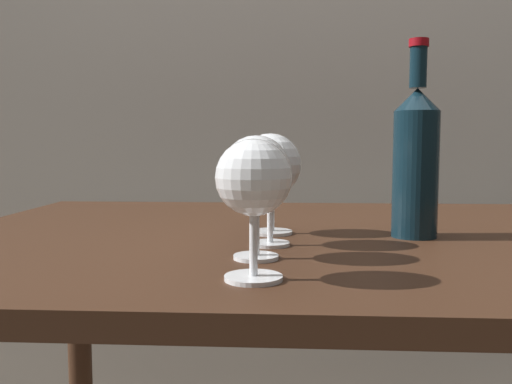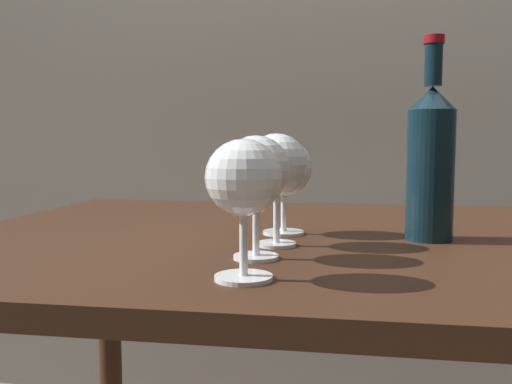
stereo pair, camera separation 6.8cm
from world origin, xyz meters
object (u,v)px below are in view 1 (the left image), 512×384
(wine_glass_port, at_px, (256,173))
(wine_glass_pinot, at_px, (270,167))
(wine_glass_rose, at_px, (272,170))
(wine_glass_chardonnay, at_px, (253,180))
(wine_bottle, at_px, (416,159))

(wine_glass_port, xyz_separation_m, wine_glass_pinot, (0.01, 0.09, 0.00))
(wine_glass_port, relative_size, wine_glass_rose, 1.02)
(wine_glass_chardonnay, relative_size, wine_glass_pinot, 0.94)
(wine_glass_chardonnay, distance_m, wine_glass_pinot, 0.20)
(wine_glass_pinot, relative_size, wine_bottle, 0.53)
(wine_glass_chardonnay, height_order, wine_glass_rose, wine_glass_rose)
(wine_glass_pinot, distance_m, wine_bottle, 0.24)
(wine_glass_pinot, relative_size, wine_glass_rose, 1.05)
(wine_glass_port, height_order, wine_glass_pinot, wine_glass_pinot)
(wine_glass_rose, relative_size, wine_bottle, 0.50)
(wine_glass_chardonnay, xyz_separation_m, wine_bottle, (0.23, 0.28, 0.01))
(wine_bottle, bearing_deg, wine_glass_chardonnay, -129.82)
(wine_glass_pinot, bearing_deg, wine_glass_chardonnay, -93.34)
(wine_glass_port, height_order, wine_glass_rose, wine_glass_port)
(wine_glass_chardonnay, height_order, wine_glass_pinot, wine_glass_pinot)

